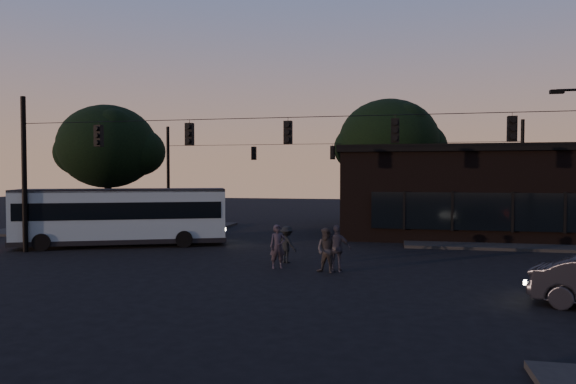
% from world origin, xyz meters
% --- Properties ---
extents(ground, '(120.00, 120.00, 0.00)m').
position_xyz_m(ground, '(0.00, 0.00, 0.00)').
color(ground, black).
rests_on(ground, ground).
extents(sidewalk_far_right, '(14.00, 10.00, 0.15)m').
position_xyz_m(sidewalk_far_right, '(12.00, 14.00, 0.07)').
color(sidewalk_far_right, black).
rests_on(sidewalk_far_right, ground).
extents(sidewalk_far_left, '(14.00, 10.00, 0.15)m').
position_xyz_m(sidewalk_far_left, '(-14.00, 14.00, 0.07)').
color(sidewalk_far_left, black).
rests_on(sidewalk_far_left, ground).
extents(building, '(15.40, 10.41, 5.40)m').
position_xyz_m(building, '(9.00, 15.97, 2.71)').
color(building, black).
rests_on(building, ground).
extents(tree_behind, '(7.60, 7.60, 9.43)m').
position_xyz_m(tree_behind, '(4.00, 22.00, 6.19)').
color(tree_behind, black).
rests_on(tree_behind, ground).
extents(tree_left, '(6.40, 6.40, 8.30)m').
position_xyz_m(tree_left, '(-14.00, 13.00, 5.57)').
color(tree_left, black).
rests_on(tree_left, ground).
extents(signal_rig_near, '(26.24, 0.30, 7.50)m').
position_xyz_m(signal_rig_near, '(0.00, 4.00, 4.45)').
color(signal_rig_near, black).
rests_on(signal_rig_near, ground).
extents(signal_rig_far, '(26.24, 0.30, 7.50)m').
position_xyz_m(signal_rig_far, '(0.00, 20.00, 4.20)').
color(signal_rig_far, black).
rests_on(signal_rig_far, ground).
extents(bus, '(10.77, 6.31, 2.99)m').
position_xyz_m(bus, '(-9.46, 6.89, 1.68)').
color(bus, gray).
rests_on(bus, ground).
extents(pedestrian_a, '(0.76, 0.65, 1.75)m').
position_xyz_m(pedestrian_a, '(-0.07, 2.30, 0.88)').
color(pedestrian_a, '#272129').
rests_on(pedestrian_a, ground).
extents(pedestrian_b, '(1.01, 0.89, 1.72)m').
position_xyz_m(pedestrian_b, '(1.98, 1.77, 0.86)').
color(pedestrian_b, '#2F2B2B').
rests_on(pedestrian_b, ground).
extents(pedestrian_c, '(1.08, 0.49, 1.82)m').
position_xyz_m(pedestrian_c, '(2.35, 1.97, 0.91)').
color(pedestrian_c, '#2F2E38').
rests_on(pedestrian_c, ground).
extents(pedestrian_d, '(1.17, 1.04, 1.57)m').
position_xyz_m(pedestrian_d, '(0.03, 3.63, 0.78)').
color(pedestrian_d, black).
rests_on(pedestrian_d, ground).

